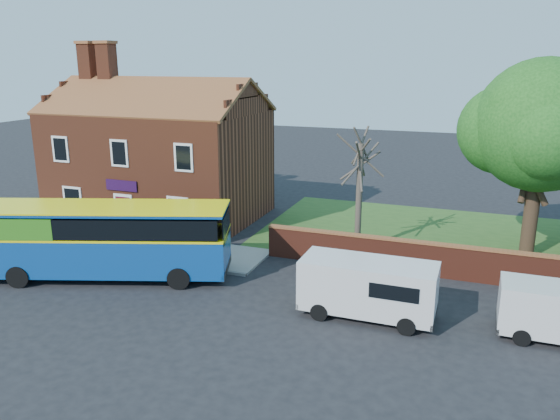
% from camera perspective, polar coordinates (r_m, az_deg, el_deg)
% --- Properties ---
extents(ground, '(120.00, 120.00, 0.00)m').
position_cam_1_polar(ground, '(22.73, -12.41, -9.73)').
color(ground, black).
rests_on(ground, ground).
extents(pavement, '(18.00, 3.50, 0.12)m').
position_cam_1_polar(pavement, '(30.91, -17.70, -3.16)').
color(pavement, gray).
rests_on(pavement, ground).
extents(kerb, '(18.00, 0.15, 0.14)m').
position_cam_1_polar(kerb, '(29.63, -19.76, -4.12)').
color(kerb, slate).
rests_on(kerb, ground).
extents(grass_strip, '(26.00, 12.00, 0.04)m').
position_cam_1_polar(grass_strip, '(31.65, 22.10, -3.22)').
color(grass_strip, '#426B28').
rests_on(grass_strip, ground).
extents(shop_building, '(12.30, 8.13, 10.50)m').
position_cam_1_polar(shop_building, '(34.64, -12.40, 4.91)').
color(shop_building, brown).
rests_on(shop_building, ground).
extents(boundary_wall, '(22.00, 0.38, 1.60)m').
position_cam_1_polar(boundary_wall, '(25.72, 22.53, -5.60)').
color(boundary_wall, maroon).
rests_on(boundary_wall, ground).
extents(bus, '(11.23, 6.15, 3.32)m').
position_cam_1_polar(bus, '(25.66, -18.54, -2.72)').
color(bus, navy).
rests_on(bus, ground).
extents(van_near, '(5.08, 2.14, 2.23)m').
position_cam_1_polar(van_near, '(21.10, 9.22, -7.87)').
color(van_near, silver).
rests_on(van_near, ground).
extents(large_tree, '(7.95, 6.29, 9.70)m').
position_cam_1_polar(large_tree, '(28.85, 25.79, 7.60)').
color(large_tree, black).
rests_on(large_tree, ground).
extents(bare_tree, '(2.28, 2.72, 6.08)m').
position_cam_1_polar(bare_tree, '(27.61, 8.27, 1.86)').
color(bare_tree, '#4C4238').
rests_on(bare_tree, ground).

